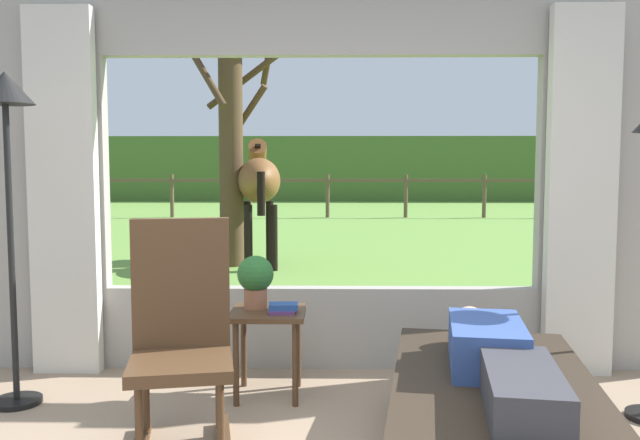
{
  "coord_description": "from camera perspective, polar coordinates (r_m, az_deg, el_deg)",
  "views": [
    {
      "loc": [
        0.06,
        -2.2,
        1.39
      ],
      "look_at": [
        0.0,
        1.8,
        1.05
      ],
      "focal_mm": 37.23,
      "sensor_mm": 36.0,
      "label": 1
    }
  ],
  "objects": [
    {
      "name": "back_wall_with_window",
      "position": [
        4.46,
        0.09,
        3.05
      ],
      "size": [
        5.2,
        0.12,
        2.55
      ],
      "color": "#9E998E",
      "rests_on": "ground_plane"
    },
    {
      "name": "potted_plant",
      "position": [
        4.02,
        -5.57,
        -5.01
      ],
      "size": [
        0.22,
        0.22,
        0.32
      ],
      "color": "#9E6042",
      "rests_on": "side_table"
    },
    {
      "name": "distant_hill_ridge",
      "position": [
        25.2,
        0.72,
        4.41
      ],
      "size": [
        36.0,
        2.0,
        2.4
      ],
      "primitive_type": "cube",
      "color": "#47672D",
      "rests_on": "ground_plane"
    },
    {
      "name": "rocking_chair",
      "position": [
        3.35,
        -11.85,
        -9.85
      ],
      "size": [
        0.58,
        0.75,
        1.12
      ],
      "rotation": [
        0.0,
        0.0,
        0.19
      ],
      "color": "#4C331E",
      "rests_on": "ground_plane"
    },
    {
      "name": "curtain_panel_right",
      "position": [
        4.62,
        21.52,
        2.16
      ],
      "size": [
        0.44,
        0.1,
        2.4
      ],
      "primitive_type": "cube",
      "color": "beige",
      "rests_on": "ground_plane"
    },
    {
      "name": "side_table",
      "position": [
        4.01,
        -4.48,
        -9.07
      ],
      "size": [
        0.44,
        0.44,
        0.52
      ],
      "color": "#4C331E",
      "rests_on": "ground_plane"
    },
    {
      "name": "book_stack",
      "position": [
        3.91,
        -3.22,
        -7.58
      ],
      "size": [
        0.18,
        0.13,
        0.06
      ],
      "color": "#59336B",
      "rests_on": "side_table"
    },
    {
      "name": "floor_lamp_left",
      "position": [
        4.14,
        -25.33,
        6.43
      ],
      "size": [
        0.32,
        0.32,
        1.9
      ],
      "color": "black",
      "rests_on": "ground_plane"
    },
    {
      "name": "horse",
      "position": [
        8.96,
        -5.28,
        3.33
      ],
      "size": [
        0.73,
        1.82,
        1.73
      ],
      "rotation": [
        0.0,
        0.0,
        0.14
      ],
      "color": "brown",
      "rests_on": "outdoor_pasture_lawn"
    },
    {
      "name": "pasture_tree",
      "position": [
        8.97,
        -7.58,
        6.77
      ],
      "size": [
        1.48,
        1.49,
        3.58
      ],
      "color": "#4C3823",
      "rests_on": "outdoor_pasture_lawn"
    },
    {
      "name": "recliner_sofa",
      "position": [
        3.27,
        14.62,
        -16.3
      ],
      "size": [
        1.14,
        1.81,
        0.42
      ],
      "rotation": [
        0.0,
        0.0,
        -0.15
      ],
      "color": "black",
      "rests_on": "ground_plane"
    },
    {
      "name": "curtain_panel_left",
      "position": [
        4.67,
        -21.18,
        2.19
      ],
      "size": [
        0.44,
        0.1,
        2.4
      ],
      "primitive_type": "cube",
      "color": "beige",
      "rests_on": "ground_plane"
    },
    {
      "name": "pasture_fence_line",
      "position": [
        16.96,
        0.66,
        2.67
      ],
      "size": [
        16.1,
        0.1,
        1.1
      ],
      "color": "brown",
      "rests_on": "outdoor_pasture_lawn"
    },
    {
      "name": "reclining_person",
      "position": [
        3.13,
        14.96,
        -11.42
      ],
      "size": [
        0.43,
        1.44,
        0.22
      ],
      "rotation": [
        0.0,
        0.0,
        -0.15
      ],
      "color": "#334C8C",
      "rests_on": "recliner_sofa"
    },
    {
      "name": "outdoor_pasture_lawn",
      "position": [
        15.42,
        0.63,
        -0.29
      ],
      "size": [
        36.0,
        21.68,
        0.02
      ],
      "primitive_type": "cube",
      "color": "olive",
      "rests_on": "ground_plane"
    }
  ]
}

